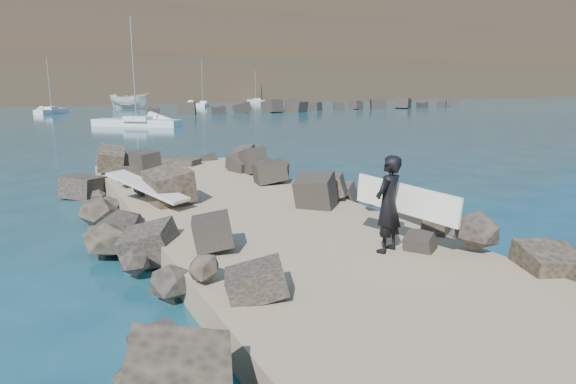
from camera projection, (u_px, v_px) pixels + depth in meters
name	position (u px, v px, depth m)	size (l,w,h in m)	color
ground	(271.00, 242.00, 13.14)	(800.00, 800.00, 0.00)	#0F384C
jetty	(308.00, 253.00, 11.33)	(6.00, 26.00, 0.60)	#8C7759
riprap_left	(172.00, 258.00, 10.45)	(2.60, 22.00, 1.00)	black
riprap_right	(399.00, 224.00, 12.99)	(2.60, 22.00, 1.00)	black
breakwater_secondary	(330.00, 106.00, 76.45)	(52.00, 4.00, 1.20)	black
headland	(79.00, 42.00, 154.18)	(360.00, 140.00, 32.00)	#2D4919
surfboard_resting	(147.00, 191.00, 14.32)	(0.66, 2.66, 0.09)	beige
boat_imported	(130.00, 101.00, 81.20)	(2.40, 6.39, 2.47)	silver
surfer_with_board	(391.00, 204.00, 10.36)	(1.29, 2.37, 1.99)	black
sailboat_f	(256.00, 101.00, 105.29)	(1.76, 5.50, 6.70)	silver
sailboat_d	(203.00, 104.00, 90.08)	(4.32, 6.96, 8.40)	silver
sailboat_b	(52.00, 111.00, 68.08)	(4.49, 5.83, 7.46)	silver
sailboat_c	(137.00, 123.00, 48.32)	(7.70, 6.93, 10.11)	silver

